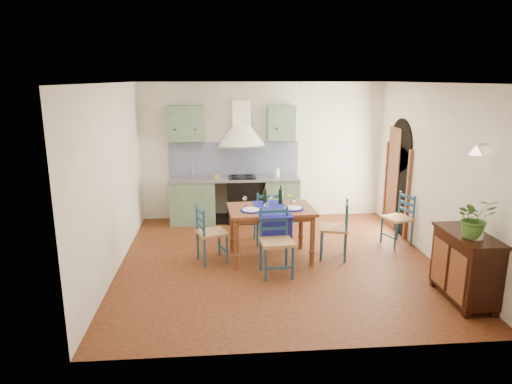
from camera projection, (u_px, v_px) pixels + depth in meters
floor at (278, 261)px, 7.35m from camera, size 5.00×5.00×0.00m
back_wall at (241, 170)px, 9.28m from camera, size 5.00×0.96×2.80m
right_wall at (427, 174)px, 7.50m from camera, size 0.26×5.00×2.80m
left_wall at (113, 179)px, 6.81m from camera, size 0.04×5.00×2.80m
ceiling at (280, 83)px, 6.67m from camera, size 5.00×5.00×0.01m
dining_table at (271, 214)px, 7.29m from camera, size 1.39×1.06×1.17m
chair_near at (276, 241)px, 6.75m from camera, size 0.51×0.51×1.00m
chair_far at (267, 216)px, 8.08m from camera, size 0.47×0.47×0.95m
chair_left at (210, 233)px, 7.22m from camera, size 0.55×0.55×0.92m
chair_right at (336, 229)px, 7.40m from camera, size 0.55×0.55×0.95m
chair_spare at (399, 218)px, 8.02m from camera, size 0.54×0.54×0.91m
sideboard at (465, 264)px, 5.94m from camera, size 0.50×1.05×0.94m
potted_plant at (475, 218)px, 5.63m from camera, size 0.46×0.40×0.51m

